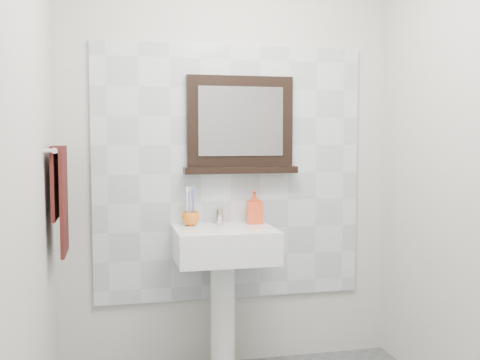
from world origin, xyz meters
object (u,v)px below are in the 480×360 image
at_px(pedestal_sink, 224,260).
at_px(hand_towel, 60,191).
at_px(soap_dispenser, 254,207).
at_px(framed_mirror, 240,127).
at_px(toothbrush_cup, 190,219).

bearing_deg(pedestal_sink, hand_towel, -174.19).
height_order(soap_dispenser, framed_mirror, framed_mirror).
bearing_deg(soap_dispenser, toothbrush_cup, -176.44).
bearing_deg(hand_towel, pedestal_sink, 5.81).
relative_size(toothbrush_cup, framed_mirror, 0.15).
bearing_deg(toothbrush_cup, framed_mirror, 12.58).
xyz_separation_m(soap_dispenser, framed_mirror, (-0.07, 0.07, 0.46)).
xyz_separation_m(pedestal_sink, framed_mirror, (0.13, 0.19, 0.75)).
relative_size(pedestal_sink, soap_dispenser, 4.96).
distance_m(toothbrush_cup, soap_dispenser, 0.38).
xyz_separation_m(pedestal_sink, toothbrush_cup, (-0.17, 0.12, 0.22)).
xyz_separation_m(toothbrush_cup, soap_dispenser, (0.38, -0.00, 0.06)).
bearing_deg(toothbrush_cup, pedestal_sink, -34.47).
bearing_deg(soap_dispenser, pedestal_sink, -146.36).
height_order(toothbrush_cup, framed_mirror, framed_mirror).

